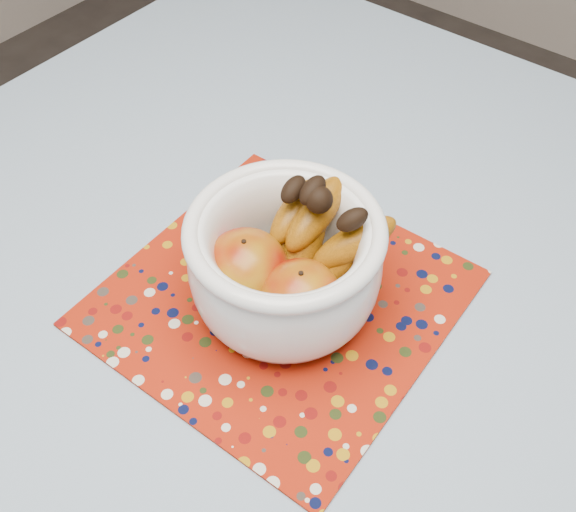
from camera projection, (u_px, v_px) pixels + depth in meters
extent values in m
cube|color=brown|center=(306.00, 374.00, 0.73)|extent=(1.20, 1.20, 0.04)
cylinder|color=brown|center=(256.00, 172.00, 1.50)|extent=(0.06, 0.06, 0.71)
cube|color=slate|center=(306.00, 362.00, 0.71)|extent=(1.32, 1.32, 0.01)
cube|color=#9B1B08|center=(279.00, 298.00, 0.75)|extent=(0.36, 0.36, 0.00)
cylinder|color=white|center=(285.00, 298.00, 0.75)|extent=(0.10, 0.10, 0.01)
cylinder|color=white|center=(285.00, 292.00, 0.74)|extent=(0.15, 0.15, 0.01)
torus|color=white|center=(285.00, 230.00, 0.66)|extent=(0.20, 0.20, 0.02)
ellipsoid|color=maroon|center=(246.00, 268.00, 0.70)|extent=(0.09, 0.09, 0.08)
ellipsoid|color=maroon|center=(300.00, 298.00, 0.68)|extent=(0.08, 0.08, 0.08)
sphere|color=black|center=(319.00, 200.00, 0.67)|extent=(0.03, 0.03, 0.03)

